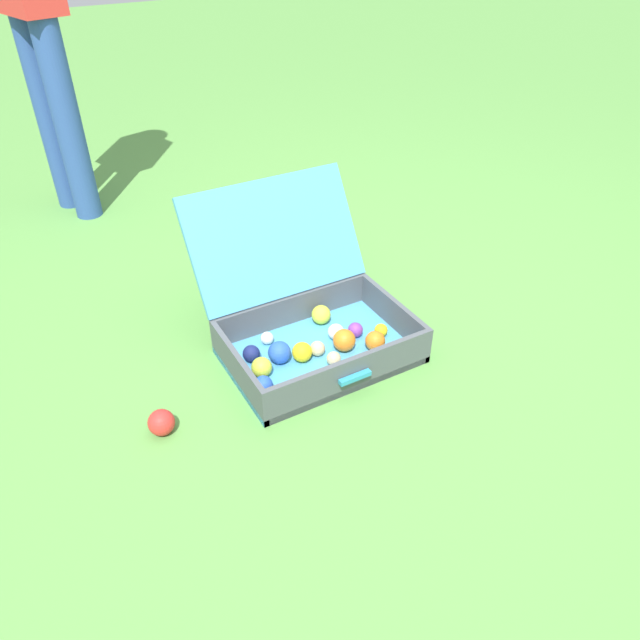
# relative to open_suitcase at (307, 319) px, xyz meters

# --- Properties ---
(ground_plane) EXTENTS (16.00, 16.00, 0.00)m
(ground_plane) POSITION_rel_open_suitcase_xyz_m (0.07, -0.13, -0.11)
(ground_plane) COLOR #569342
(open_suitcase) EXTENTS (0.62, 0.66, 0.49)m
(open_suitcase) POSITION_rel_open_suitcase_xyz_m (0.00, 0.00, 0.00)
(open_suitcase) COLOR #4799C6
(open_suitcase) RESTS_ON ground
(stray_ball_on_grass) EXTENTS (0.08, 0.08, 0.08)m
(stray_ball_on_grass) POSITION_rel_open_suitcase_xyz_m (-0.57, -0.15, -0.07)
(stray_ball_on_grass) COLOR red
(stray_ball_on_grass) RESTS_ON ground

